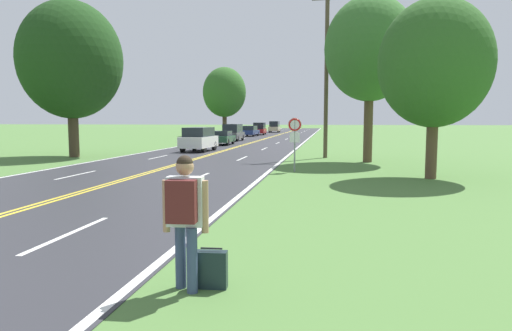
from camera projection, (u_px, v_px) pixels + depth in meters
name	position (u px, v px, depth m)	size (l,w,h in m)	color
hitchhiker_person	(185.00, 209.00, 5.98)	(0.62, 0.44, 1.82)	#38476B
suitcase	(212.00, 269.00, 6.18)	(0.43, 0.19, 0.56)	#19282D
traffic_sign	(295.00, 131.00, 19.82)	(0.60, 0.10, 2.36)	gray
utility_pole_midground	(326.00, 72.00, 26.83)	(1.80, 0.24, 9.85)	brown
tree_left_verge	(71.00, 60.00, 27.33)	(6.10, 6.10, 9.36)	#473828
tree_behind_sign	(224.00, 92.00, 64.69)	(6.12, 6.12, 9.68)	#473828
tree_mid_treeline	(435.00, 64.00, 17.29)	(4.24, 4.24, 6.85)	brown
tree_far_back	(370.00, 49.00, 23.98)	(4.79, 4.79, 8.75)	brown
car_white_suv_approaching	(199.00, 139.00, 32.73)	(1.92, 3.99, 1.72)	black
car_dark_green_sedan_mid_near	(221.00, 137.00, 41.16)	(1.93, 4.14, 1.26)	black
car_dark_grey_van_mid_far	(233.00, 132.00, 48.66)	(1.85, 4.13, 1.80)	black
car_dark_blue_sedan_receding	(250.00, 131.00, 62.39)	(1.94, 4.56, 1.44)	black
car_red_van_distant	(259.00, 128.00, 68.48)	(1.94, 4.84, 1.84)	black
car_champagne_van_horizon	(274.00, 127.00, 80.84)	(1.73, 4.10, 1.99)	black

